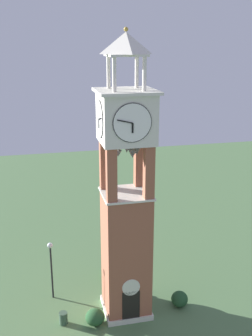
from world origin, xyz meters
TOP-DOWN VIEW (x-y plane):
  - ground at (0.00, 0.00)m, footprint 80.00×80.00m
  - clock_tower at (0.00, -0.00)m, footprint 3.30×3.30m
  - lamp_post at (-4.55, 2.39)m, footprint 0.36×0.36m
  - trash_bin at (-4.08, -0.49)m, footprint 0.52×0.52m
  - shrub_near_entry at (3.52, -0.41)m, footprint 1.10×1.10m
  - shrub_left_of_tower at (-2.18, -0.95)m, footprint 1.19×1.19m
  - shrub_behind_bench at (-0.18, 4.10)m, footprint 1.26×1.26m

SIDE VIEW (x-z plane):
  - ground at x=0.00m, z-range 0.00..0.00m
  - trash_bin at x=-4.08m, z-range 0.00..0.80m
  - shrub_behind_bench at x=-0.18m, z-range 0.00..0.86m
  - shrub_left_of_tower at x=-2.18m, z-range 0.00..0.99m
  - shrub_near_entry at x=3.52m, z-range 0.00..1.03m
  - lamp_post at x=-4.55m, z-range 0.77..4.91m
  - clock_tower at x=0.00m, z-range -1.41..16.00m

